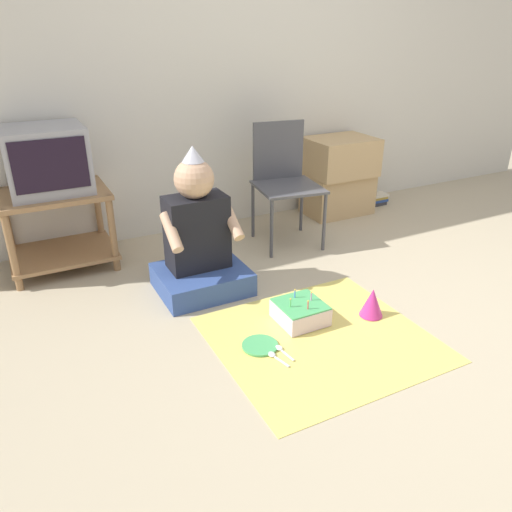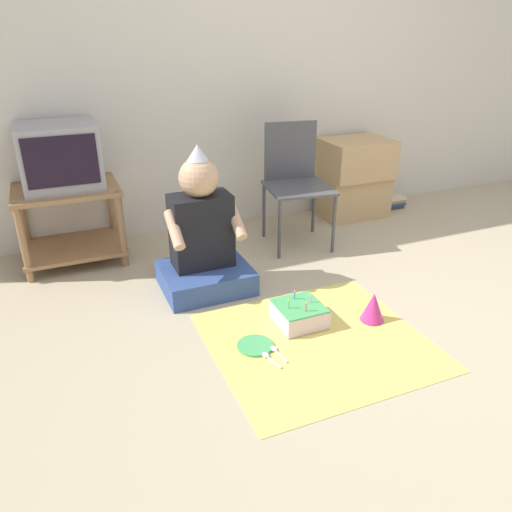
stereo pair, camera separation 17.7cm
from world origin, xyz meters
The scene contains 14 objects.
ground_plane centered at (0.00, 0.00, 0.00)m, with size 16.00×16.00×0.00m, color tan.
wall_back centered at (0.00, 1.96, 1.27)m, with size 6.40×0.06×2.55m.
tv_stand centered at (-1.50, 1.67, 0.31)m, with size 0.66×0.52×0.52m.
tv centered at (-1.50, 1.68, 0.72)m, with size 0.48×0.44×0.40m.
folding_chair centered at (0.03, 1.40, 0.49)m, with size 0.49×0.50×0.85m.
cardboard_box_stack centered at (0.73, 1.69, 0.33)m, with size 0.55×0.42×0.64m.
book_pile centered at (1.18, 1.70, 0.05)m, with size 0.18×0.11×0.10m.
person_seated centered at (-0.80, 0.96, 0.30)m, with size 0.52×0.45×0.87m.
party_cloth centered at (-0.45, 0.16, 0.00)m, with size 1.07×0.99×0.01m.
birthday_cake centered at (-0.46, 0.35, 0.06)m, with size 0.25×0.25×0.16m.
party_hat_blue centered at (-0.08, 0.22, 0.09)m, with size 0.13×0.13×0.16m.
paper_plate centered at (-0.76, 0.24, 0.01)m, with size 0.18×0.18×0.01m.
plastic_spoon_near centered at (-0.69, 0.16, 0.01)m, with size 0.04×0.15×0.01m.
plastic_spoon_far centered at (-0.75, 0.13, 0.01)m, with size 0.05×0.14×0.01m.
Camera 2 is at (-1.57, -1.67, 1.48)m, focal length 35.00 mm.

